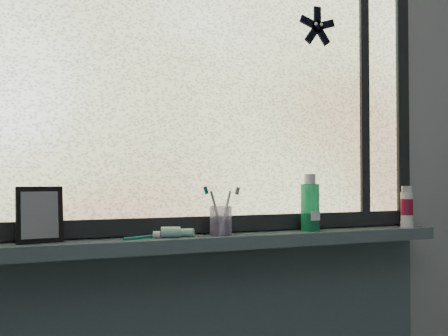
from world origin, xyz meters
name	(u,v)px	position (x,y,z in m)	size (l,w,h in m)	color
wall_back	(206,161)	(0.00, 1.30, 1.25)	(3.00, 0.01, 2.50)	#9EA3A8
windowsill	(215,242)	(0.00, 1.23, 1.00)	(1.62, 0.14, 0.04)	#485860
window_pane	(209,72)	(0.00, 1.28, 1.53)	(1.50, 0.01, 1.00)	silver
frame_bottom	(209,224)	(0.00, 1.28, 1.05)	(1.60, 0.03, 0.05)	black
frame_right	(401,89)	(0.78, 1.28, 1.53)	(0.05, 0.03, 1.10)	black
frame_mullion	(363,86)	(0.60, 1.28, 1.53)	(0.04, 0.03, 1.00)	black
starfish_sticker	(317,27)	(0.40, 1.27, 1.72)	(0.15, 0.02, 0.15)	black
vanity_mirror	(40,215)	(-0.50, 1.24, 1.09)	(0.12, 0.06, 0.15)	black
toothpaste_tube	(177,232)	(-0.12, 1.22, 1.04)	(0.18, 0.04, 0.03)	white
toothbrush_cup	(221,221)	(0.02, 1.22, 1.06)	(0.07, 0.07, 0.09)	#B19DCF
toothbrush_lying	(146,236)	(-0.21, 1.23, 1.03)	(0.19, 0.02, 0.01)	#0C6F5D
mouthwash_bottle	(310,202)	(0.34, 1.22, 1.11)	(0.06, 0.06, 0.15)	#1E9B62
cream_tube	(407,205)	(0.73, 1.21, 1.10)	(0.04, 0.04, 0.10)	silver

